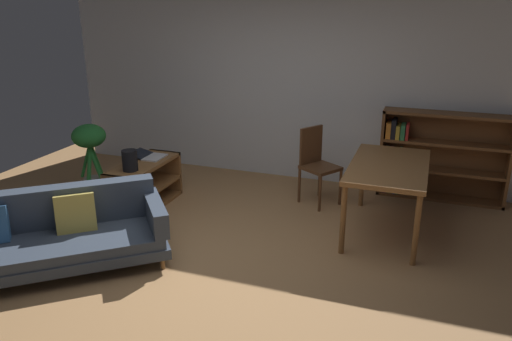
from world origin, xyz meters
The scene contains 10 objects.
ground_plane centered at (0.00, 0.00, 0.00)m, with size 8.16×8.16×0.00m, color #A87A4C.
back_wall_panel centered at (0.00, 2.70, 1.35)m, with size 6.80×0.10×2.70m, color silver.
fabric_couch centered at (-1.46, -0.51, 0.33)m, with size 2.06×1.90×0.71m.
media_console centered at (-1.42, 1.01, 0.28)m, with size 0.44×1.07×0.56m.
open_laptop centered at (-1.46, 1.22, 0.58)m, with size 0.41×0.32×0.07m.
desk_speaker centered at (-1.40, 0.71, 0.68)m, with size 0.17×0.17×0.24m.
potted_floor_plant centered at (-2.31, 1.19, 0.63)m, with size 0.43×0.44×0.92m.
dining_table centered at (1.41, 1.28, 0.70)m, with size 0.79×1.40×0.78m.
dining_chair_near centered at (0.51, 1.86, 0.53)m, with size 0.54×0.54×0.95m.
bookshelf centered at (1.88, 2.54, 0.56)m, with size 1.53×0.29×1.11m.
Camera 1 is at (1.77, -3.84, 2.42)m, focal length 34.81 mm.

